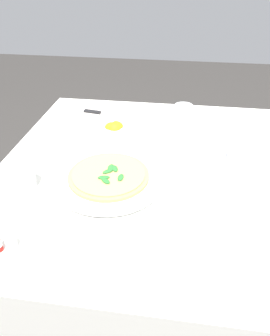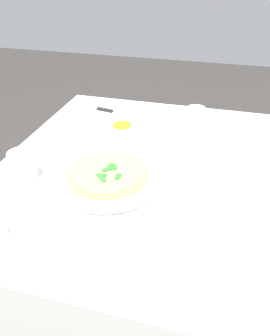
{
  "view_description": "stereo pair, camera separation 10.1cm",
  "coord_description": "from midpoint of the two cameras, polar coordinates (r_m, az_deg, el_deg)",
  "views": [
    {
      "loc": [
        -0.04,
        0.88,
        1.31
      ],
      "look_at": [
        0.07,
        0.06,
        0.75
      ],
      "focal_mm": 33.59,
      "sensor_mm": 36.0,
      "label": 1
    },
    {
      "loc": [
        -0.14,
        0.86,
        1.31
      ],
      "look_at": [
        0.07,
        0.06,
        0.75
      ],
      "focal_mm": 33.59,
      "sensor_mm": 36.0,
      "label": 2
    }
  ],
  "objects": [
    {
      "name": "water_glass_far_left",
      "position": [
        1.0,
        -22.63,
        -1.57
      ],
      "size": [
        0.08,
        0.08,
        0.1
      ],
      "color": "white",
      "rests_on": "dining_table"
    },
    {
      "name": "pepper_shaker",
      "position": [
        0.84,
        -25.02,
        -12.01
      ],
      "size": [
        0.03,
        0.03,
        0.06
      ],
      "color": "white",
      "rests_on": "dining_table"
    },
    {
      "name": "ground_plane",
      "position": [
        1.58,
        1.21,
        -22.15
      ],
      "size": [
        8.0,
        8.0,
        0.0
      ],
      "primitive_type": "plane",
      "color": "#33302D"
    },
    {
      "name": "coffee_cup_far_right",
      "position": [
        1.1,
        15.93,
        2.18
      ],
      "size": [
        0.13,
        0.13,
        0.06
      ],
      "color": "white",
      "rests_on": "dining_table"
    },
    {
      "name": "dinner_knife",
      "position": [
        1.42,
        -11.66,
        10.14
      ],
      "size": [
        0.2,
        0.05,
        0.01
      ],
      "rotation": [
        0.0,
        0.0,
        -0.17
      ],
      "color": "silver",
      "rests_on": "napkin_folded"
    },
    {
      "name": "water_glass_left_edge",
      "position": [
        1.21,
        5.41,
        7.52
      ],
      "size": [
        0.07,
        0.07,
        0.11
      ],
      "color": "white",
      "rests_on": "dining_table"
    },
    {
      "name": "dining_table",
      "position": [
        1.13,
        1.57,
        -5.22
      ],
      "size": [
        1.07,
        1.07,
        0.73
      ],
      "color": "white",
      "rests_on": "ground_plane"
    },
    {
      "name": "coffee_cup_near_left",
      "position": [
        1.37,
        6.67,
        9.95
      ],
      "size": [
        0.13,
        0.13,
        0.06
      ],
      "color": "white",
      "rests_on": "dining_table"
    },
    {
      "name": "pizza",
      "position": [
        0.97,
        -7.74,
        -1.36
      ],
      "size": [
        0.25,
        0.25,
        0.02
      ],
      "color": "#DBAD60",
      "rests_on": "pizza_plate"
    },
    {
      "name": "pizza_plate",
      "position": [
        0.98,
        -7.69,
        -2.02
      ],
      "size": [
        0.34,
        0.34,
        0.02
      ],
      "color": "white",
      "rests_on": "dining_table"
    },
    {
      "name": "napkin_folded",
      "position": [
        1.43,
        -11.49,
        9.62
      ],
      "size": [
        0.25,
        0.19,
        0.02
      ],
      "rotation": [
        0.0,
        0.0,
        -0.28
      ],
      "color": "white",
      "rests_on": "dining_table"
    },
    {
      "name": "citrus_bowl",
      "position": [
        1.21,
        -6.16,
        6.56
      ],
      "size": [
        0.15,
        0.15,
        0.07
      ],
      "color": "white",
      "rests_on": "dining_table"
    }
  ]
}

